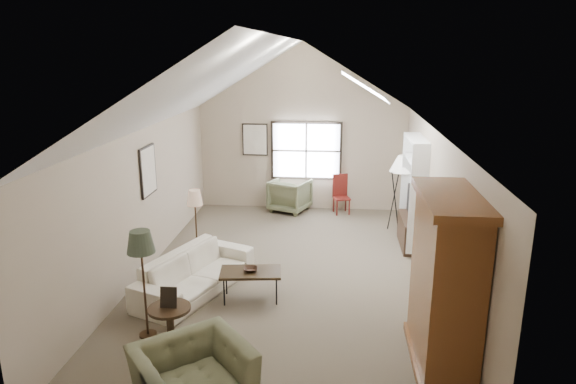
# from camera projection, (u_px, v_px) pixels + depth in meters

# --- Properties ---
(room_shell) EXTENTS (5.01, 8.01, 4.00)m
(room_shell) POSITION_uv_depth(u_px,v_px,m) (286.00, 89.00, 8.13)
(room_shell) COLOR #6C5F4D
(room_shell) RESTS_ON ground
(window) EXTENTS (1.72, 0.08, 1.42)m
(window) POSITION_uv_depth(u_px,v_px,m) (306.00, 151.00, 12.39)
(window) COLOR black
(window) RESTS_ON room_shell
(skylight) EXTENTS (0.80, 1.20, 0.52)m
(skylight) POSITION_uv_depth(u_px,v_px,m) (365.00, 85.00, 8.87)
(skylight) COLOR white
(skylight) RESTS_ON room_shell
(wall_art) EXTENTS (1.97, 3.71, 0.88)m
(wall_art) POSITION_uv_depth(u_px,v_px,m) (204.00, 154.00, 10.56)
(wall_art) COLOR black
(wall_art) RESTS_ON room_shell
(armoire) EXTENTS (0.60, 1.50, 2.20)m
(armoire) POSITION_uv_depth(u_px,v_px,m) (445.00, 282.00, 6.19)
(armoire) COLOR brown
(armoire) RESTS_ON ground
(tv_alcove) EXTENTS (0.32, 1.30, 2.10)m
(tv_alcove) POSITION_uv_depth(u_px,v_px,m) (413.00, 191.00, 10.00)
(tv_alcove) COLOR white
(tv_alcove) RESTS_ON ground
(media_console) EXTENTS (0.34, 1.18, 0.60)m
(media_console) POSITION_uv_depth(u_px,v_px,m) (409.00, 232.00, 10.23)
(media_console) COLOR #382316
(media_console) RESTS_ON ground
(tv_panel) EXTENTS (0.05, 0.90, 0.55)m
(tv_panel) POSITION_uv_depth(u_px,v_px,m) (411.00, 202.00, 10.06)
(tv_panel) COLOR black
(tv_panel) RESTS_ON media_console
(sofa) EXTENTS (1.64, 2.41, 0.66)m
(sofa) POSITION_uv_depth(u_px,v_px,m) (196.00, 272.00, 8.32)
(sofa) COLOR silver
(sofa) RESTS_ON ground
(armchair_near) EXTENTS (1.54, 1.52, 0.75)m
(armchair_near) POSITION_uv_depth(u_px,v_px,m) (193.00, 380.00, 5.53)
(armchair_near) COLOR #5B5D41
(armchair_near) RESTS_ON ground
(armchair_far) EXTENTS (1.11, 1.12, 0.79)m
(armchair_far) POSITION_uv_depth(u_px,v_px,m) (290.00, 195.00, 12.46)
(armchair_far) COLOR #6A714F
(armchair_far) RESTS_ON ground
(coffee_table) EXTENTS (1.00, 0.64, 0.48)m
(coffee_table) POSITION_uv_depth(u_px,v_px,m) (251.00, 285.00, 8.06)
(coffee_table) COLOR #312414
(coffee_table) RESTS_ON ground
(bowl) EXTENTS (0.25, 0.25, 0.06)m
(bowl) POSITION_uv_depth(u_px,v_px,m) (251.00, 269.00, 7.98)
(bowl) COLOR #371F16
(bowl) RESTS_ON coffee_table
(side_table) EXTENTS (0.73, 0.73, 0.56)m
(side_table) POSITION_uv_depth(u_px,v_px,m) (171.00, 326.00, 6.78)
(side_table) COLOR #332515
(side_table) RESTS_ON ground
(side_chair) EXTENTS (0.45, 0.45, 0.94)m
(side_chair) POSITION_uv_depth(u_px,v_px,m) (342.00, 195.00, 12.25)
(side_chair) COLOR maroon
(side_chair) RESTS_ON ground
(tripod_lamp) EXTENTS (0.60, 0.60, 1.72)m
(tripod_lamp) POSITION_uv_depth(u_px,v_px,m) (400.00, 194.00, 10.88)
(tripod_lamp) COLOR white
(tripod_lamp) RESTS_ON ground
(dark_lamp) EXTENTS (0.49, 0.49, 1.57)m
(dark_lamp) POSITION_uv_depth(u_px,v_px,m) (144.00, 284.00, 6.88)
(dark_lamp) COLOR #282F21
(dark_lamp) RESTS_ON ground
(tan_lamp) EXTENTS (0.36, 0.36, 1.41)m
(tan_lamp) POSITION_uv_depth(u_px,v_px,m) (196.00, 225.00, 9.39)
(tan_lamp) COLOR tan
(tan_lamp) RESTS_ON ground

